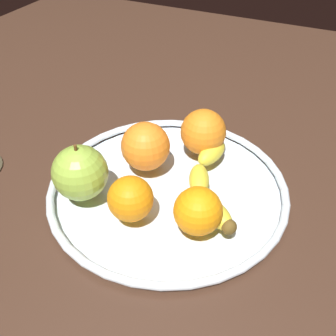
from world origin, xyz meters
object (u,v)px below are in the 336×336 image
(fruit_bowl, at_px, (168,187))
(banana, at_px, (209,182))
(orange_front_left, at_px, (203,132))
(orange_front_right, at_px, (130,199))
(orange_center, at_px, (145,146))
(orange_back_right, at_px, (198,211))
(apple, at_px, (80,173))

(fruit_bowl, distance_m, banana, 0.07)
(orange_front_left, bearing_deg, fruit_bowl, -9.33)
(orange_front_left, bearing_deg, orange_front_right, -10.43)
(orange_front_right, bearing_deg, orange_front_left, 169.57)
(orange_center, bearing_deg, banana, 84.34)
(fruit_bowl, bearing_deg, orange_back_right, 48.38)
(apple, xyz_separation_m, orange_front_left, (-0.17, 0.12, -0.00))
(fruit_bowl, distance_m, orange_front_right, 0.09)
(apple, distance_m, orange_center, 0.11)
(fruit_bowl, relative_size, orange_front_right, 5.80)
(orange_front_right, bearing_deg, orange_center, -162.87)
(apple, bearing_deg, orange_front_right, 84.52)
(banana, distance_m, orange_front_right, 0.12)
(orange_back_right, bearing_deg, orange_front_left, -160.92)
(orange_front_right, bearing_deg, banana, 140.32)
(orange_back_right, bearing_deg, orange_center, -125.85)
(apple, height_order, orange_back_right, apple)
(orange_front_left, height_order, orange_back_right, orange_front_left)
(apple, distance_m, orange_front_right, 0.09)
(orange_front_left, bearing_deg, apple, -34.42)
(fruit_bowl, bearing_deg, orange_front_right, -11.76)
(fruit_bowl, xyz_separation_m, apple, (0.07, -0.10, 0.05))
(apple, bearing_deg, orange_back_right, 92.71)
(banana, bearing_deg, fruit_bowl, -100.71)
(orange_front_left, distance_m, orange_back_right, 0.18)
(orange_front_right, bearing_deg, orange_back_right, 100.35)
(banana, bearing_deg, orange_center, -118.00)
(fruit_bowl, distance_m, orange_center, 0.07)
(fruit_bowl, xyz_separation_m, banana, (-0.01, 0.06, 0.02))
(banana, distance_m, orange_front_left, 0.10)
(orange_center, bearing_deg, orange_front_right, 17.13)
(orange_front_left, bearing_deg, orange_center, -40.88)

